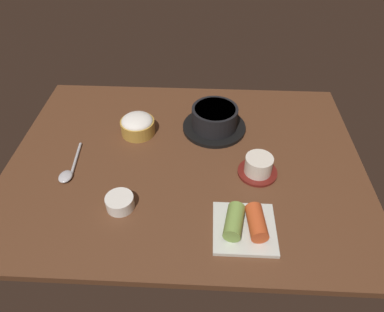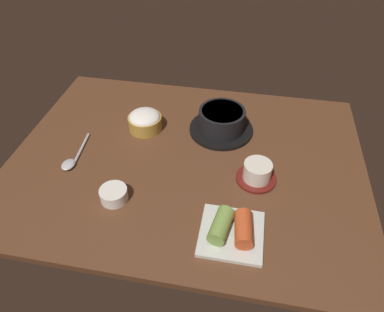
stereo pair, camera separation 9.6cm
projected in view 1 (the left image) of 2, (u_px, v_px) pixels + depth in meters
dining_table at (185, 161)px, 100.74cm from camera, size 100.00×76.00×2.00cm
stone_pot at (215, 119)px, 108.03cm from camera, size 19.70×19.70×7.63cm
rice_bowl at (138, 125)px, 106.83cm from camera, size 10.39×10.39×6.25cm
tea_cup_with_saucer at (258, 166)px, 94.03cm from camera, size 10.78×10.78×5.61cm
kimchi_plate at (245, 225)px, 80.67cm from camera, size 14.59×14.59×5.07cm
side_bowl_near at (120, 202)px, 85.89cm from camera, size 6.99×6.99×3.36cm
spoon at (69, 171)px, 95.46cm from camera, size 3.60×16.41×1.35cm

